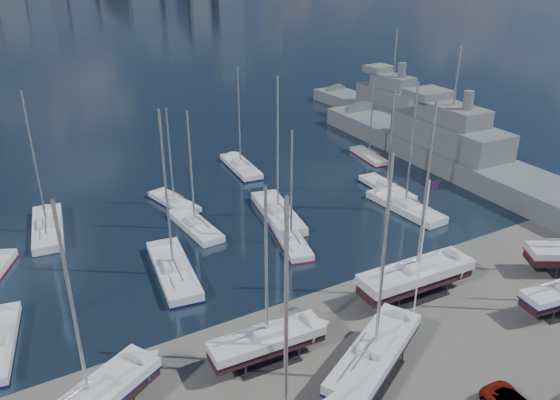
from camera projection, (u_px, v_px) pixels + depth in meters
ground at (399, 351)px, 42.06m from camera, size 1400.00×1400.00×0.00m
water at (5, 14)px, 287.39m from camera, size 1400.00×600.00×0.40m
sailboat_cradle_2 at (267, 341)px, 40.13m from camera, size 8.86×2.90×14.40m
sailboat_cradle_3 at (375, 356)px, 38.42m from camera, size 10.90×7.69×17.26m
sailboat_cradle_4 at (416, 275)px, 48.03m from camera, size 11.07×3.50×17.75m
sailboat_moored_2 at (48, 230)px, 59.98m from camera, size 4.59×11.27×16.52m
sailboat_moored_3 at (174, 272)px, 51.97m from camera, size 4.66×11.67×16.97m
sailboat_moored_4 at (195, 227)px, 60.64m from camera, size 3.25×9.50×14.11m
sailboat_moored_5 at (174, 203)px, 66.54m from camera, size 4.19×8.80×12.68m
sailboat_moored_6 at (291, 241)px, 57.63m from camera, size 4.57×9.06×13.05m
sailboat_moored_7 at (278, 215)px, 63.45m from camera, size 5.34×11.79×17.20m
sailboat_moored_8 at (241, 168)px, 77.53m from camera, size 3.88×10.48×15.32m
sailboat_moored_9 at (405, 208)px, 65.05m from camera, size 3.44×10.85×16.20m
sailboat_moored_10 at (387, 189)px, 70.38m from camera, size 3.19×9.41×13.85m
sailboat_moored_11 at (369, 157)px, 81.89m from camera, size 3.38×8.22×11.92m
naval_ship_east at (446, 154)px, 78.94m from camera, size 10.90×52.60×18.70m
naval_ship_west at (390, 111)px, 100.85m from camera, size 7.64×40.66×17.64m
flagpole at (423, 241)px, 43.18m from camera, size 1.10×0.12×12.48m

